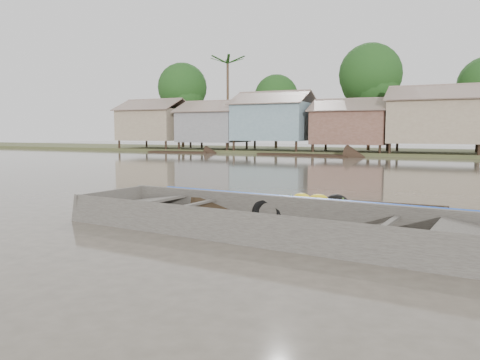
% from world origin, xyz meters
% --- Properties ---
extents(ground, '(120.00, 120.00, 0.00)m').
position_xyz_m(ground, '(0.00, 0.00, 0.00)').
color(ground, '#4D463B').
rests_on(ground, ground).
extents(riverbank, '(120.00, 12.47, 10.22)m').
position_xyz_m(riverbank, '(3.03, 31.86, 3.07)').
color(riverbank, '#384723').
rests_on(riverbank, ground).
extents(banana_boat, '(5.48, 1.49, 0.77)m').
position_xyz_m(banana_boat, '(1.23, 0.91, 0.15)').
color(banana_boat, black).
rests_on(banana_boat, ground).
extents(viewer_boat, '(8.81, 3.10, 0.69)m').
position_xyz_m(viewer_boat, '(1.14, -0.83, 0.08)').
color(viewer_boat, '#3B3732').
rests_on(viewer_boat, ground).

